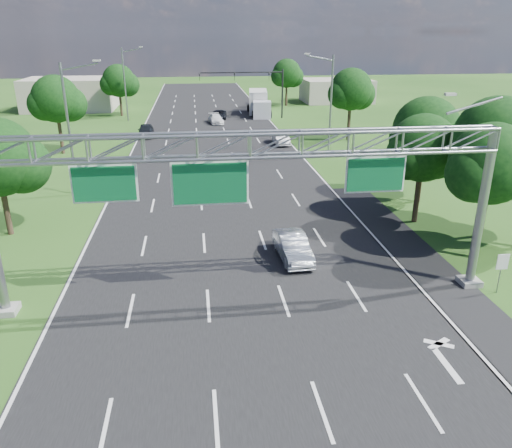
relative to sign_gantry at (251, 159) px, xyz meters
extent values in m
plane|color=#234B16|center=(-0.33, 18.00, -6.89)|extent=(220.00, 220.00, 0.00)
cube|color=black|center=(-0.33, 18.00, -6.89)|extent=(18.00, 180.00, 0.02)
cube|color=black|center=(9.87, 2.00, -6.89)|extent=(3.00, 30.00, 0.02)
cube|color=gray|center=(11.17, 0.00, -6.74)|extent=(1.00, 1.00, 0.30)
cylinder|color=gray|center=(11.17, 0.00, -2.89)|extent=(0.44, 0.44, 8.00)
cube|color=gray|center=(-11.33, 0.00, -6.74)|extent=(1.00, 1.00, 0.30)
cylinder|color=gray|center=(9.97, 0.00, 2.11)|extent=(2.54, 0.12, 0.79)
cube|color=beige|center=(8.77, 0.00, 2.61)|extent=(0.50, 0.22, 0.12)
cube|color=white|center=(-6.33, -0.02, -0.89)|extent=(2.80, 0.05, 1.70)
cube|color=#0B5D31|center=(-6.33, -0.08, -0.89)|extent=(2.62, 0.05, 1.52)
cube|color=white|center=(-1.83, -0.02, -1.04)|extent=(3.40, 0.05, 2.00)
cube|color=#0B5D31|center=(-1.83, -0.08, -1.04)|extent=(3.22, 0.05, 1.82)
cube|color=white|center=(5.67, -0.02, -0.89)|extent=(2.80, 0.05, 1.70)
cube|color=#0B5D31|center=(5.67, -0.08, -0.89)|extent=(2.62, 0.05, 1.52)
cylinder|color=gray|center=(12.07, -1.00, -5.89)|extent=(0.06, 0.06, 2.00)
cube|color=white|center=(12.07, -1.03, -5.19)|extent=(0.60, 0.04, 0.80)
cylinder|color=black|center=(10.67, 53.00, -3.39)|extent=(0.24, 0.24, 7.00)
cylinder|color=black|center=(4.67, 53.00, -0.29)|extent=(12.00, 0.18, 0.18)
imported|color=black|center=(-1.33, 53.00, -0.84)|extent=(0.18, 0.22, 1.10)
imported|color=black|center=(3.67, 53.00, -0.84)|extent=(0.18, 0.22, 1.10)
imported|color=black|center=(8.67, 53.00, -0.84)|extent=(0.18, 0.22, 1.10)
cylinder|color=gray|center=(-11.83, 18.00, -1.89)|extent=(0.20, 0.20, 10.00)
cylinder|color=gray|center=(-10.53, 18.00, 2.81)|extent=(2.78, 0.12, 0.60)
cube|color=beige|center=(-9.23, 18.00, 3.21)|extent=(0.55, 0.22, 0.12)
cylinder|color=gray|center=(-11.83, 53.00, -1.89)|extent=(0.20, 0.20, 10.00)
cylinder|color=gray|center=(-10.53, 53.00, 2.81)|extent=(2.78, 0.12, 0.60)
cube|color=beige|center=(-9.23, 53.00, 3.21)|extent=(0.55, 0.22, 0.12)
cylinder|color=gray|center=(11.17, 28.00, -1.89)|extent=(0.20, 0.20, 10.00)
cylinder|color=gray|center=(9.87, 28.00, 2.81)|extent=(2.78, 0.12, 0.60)
cube|color=beige|center=(8.57, 28.00, 3.21)|extent=(0.55, 0.22, 0.12)
cylinder|color=#2D2116|center=(13.17, 3.00, -5.02)|extent=(0.36, 0.36, 3.74)
sphere|color=black|center=(13.17, 3.00, -1.39)|extent=(4.40, 4.40, 4.40)
sphere|color=black|center=(14.27, 3.40, -1.94)|extent=(3.30, 3.30, 3.30)
sphere|color=black|center=(12.18, 2.70, -1.83)|extent=(3.08, 3.08, 3.08)
cylinder|color=#2D2116|center=(15.17, 6.00, -4.80)|extent=(0.36, 0.36, 4.18)
sphere|color=black|center=(15.17, 6.00, -0.71)|extent=(5.00, 5.00, 5.00)
sphere|color=black|center=(16.42, 6.40, -1.34)|extent=(3.75, 3.75, 3.75)
sphere|color=black|center=(14.04, 5.70, -1.21)|extent=(3.50, 3.50, 3.50)
cylinder|color=#2D2116|center=(12.17, 9.00, -5.24)|extent=(0.36, 0.36, 3.30)
sphere|color=black|center=(12.17, 9.00, -1.83)|extent=(4.40, 4.40, 4.40)
sphere|color=black|center=(13.27, 9.40, -2.38)|extent=(3.30, 3.30, 3.30)
sphere|color=black|center=(11.18, 8.70, -2.27)|extent=(3.08, 3.08, 3.08)
cylinder|color=#2D2116|center=(14.17, 13.00, -5.13)|extent=(0.36, 0.36, 3.52)
sphere|color=black|center=(14.17, 13.00, -1.45)|extent=(4.80, 4.80, 4.80)
sphere|color=black|center=(15.37, 13.40, -2.05)|extent=(3.60, 3.60, 3.60)
sphere|color=black|center=(13.09, 12.70, -1.93)|extent=(3.36, 3.36, 3.36)
cylinder|color=#2D2116|center=(-14.33, 10.00, -5.35)|extent=(0.36, 0.36, 3.08)
sphere|color=black|center=(-13.13, 10.40, -2.49)|extent=(3.60, 3.60, 3.60)
cylinder|color=#2D2116|center=(-16.33, 33.00, -5.02)|extent=(0.36, 0.36, 3.74)
sphere|color=black|center=(-16.33, 33.00, -1.23)|extent=(4.80, 4.80, 4.80)
sphere|color=black|center=(-15.13, 33.40, -1.83)|extent=(3.60, 3.60, 3.60)
sphere|color=black|center=(-17.41, 32.70, -1.71)|extent=(3.36, 3.36, 3.36)
cylinder|color=#2D2116|center=(-13.33, 58.00, -5.24)|extent=(0.36, 0.36, 3.30)
sphere|color=black|center=(-13.33, 58.00, -1.67)|extent=(4.80, 4.80, 4.80)
sphere|color=black|center=(-12.13, 58.40, -2.27)|extent=(3.60, 3.60, 3.60)
sphere|color=black|center=(-14.41, 57.70, -2.15)|extent=(3.36, 3.36, 3.36)
cylinder|color=#2D2116|center=(15.67, 36.00, -4.91)|extent=(0.36, 0.36, 3.96)
sphere|color=black|center=(15.67, 36.00, -1.01)|extent=(4.80, 4.80, 4.80)
sphere|color=black|center=(16.87, 36.40, -1.61)|extent=(3.60, 3.60, 3.60)
sphere|color=black|center=(14.59, 35.70, -1.49)|extent=(3.36, 3.36, 3.36)
cylinder|color=#2D2116|center=(13.67, 66.00, -5.13)|extent=(0.36, 0.36, 3.52)
sphere|color=black|center=(13.67, 66.00, -1.45)|extent=(4.80, 4.80, 4.80)
sphere|color=black|center=(14.87, 66.40, -2.05)|extent=(3.60, 3.60, 3.60)
sphere|color=black|center=(12.59, 65.70, -1.93)|extent=(3.36, 3.36, 3.36)
cube|color=#AFA393|center=(-22.33, 66.00, -4.39)|extent=(14.00, 10.00, 5.00)
cube|color=#AFA393|center=(23.67, 70.00, -4.89)|extent=(12.00, 9.00, 4.00)
imported|color=#B1B7BD|center=(2.80, 4.19, -6.18)|extent=(1.75, 4.42, 1.43)
imported|color=white|center=(0.67, 49.56, -6.27)|extent=(2.20, 4.44, 1.24)
imported|color=black|center=(1.37, 53.59, -6.28)|extent=(2.41, 4.54, 1.22)
imported|color=black|center=(-8.29, 40.91, -6.12)|extent=(2.00, 4.62, 1.55)
imported|color=#BABABA|center=(7.39, 34.76, -6.16)|extent=(1.57, 4.42, 1.45)
cube|color=silver|center=(7.67, 57.75, -5.02)|extent=(3.47, 7.06, 3.40)
cube|color=silver|center=(7.67, 53.00, -5.65)|extent=(2.87, 2.77, 2.49)
cylinder|color=black|center=(6.42, 53.23, -6.33)|extent=(0.40, 1.13, 1.13)
cylinder|color=black|center=(8.91, 53.23, -6.33)|extent=(0.40, 1.13, 1.13)
cylinder|color=black|center=(6.42, 60.02, -6.33)|extent=(0.40, 1.13, 1.13)
cylinder|color=black|center=(8.91, 60.02, -6.33)|extent=(0.40, 1.13, 1.13)
camera|label=1|loc=(-2.42, -21.14, 5.17)|focal=35.00mm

